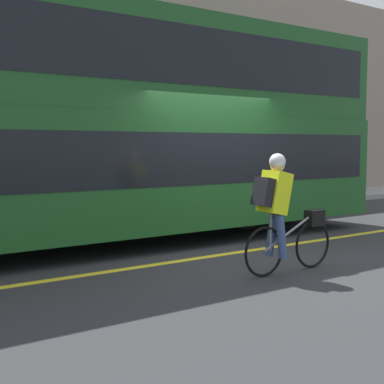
{
  "coord_description": "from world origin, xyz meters",
  "views": [
    {
      "loc": [
        -5.27,
        -6.28,
        1.69
      ],
      "look_at": [
        -0.77,
        0.14,
        1.0
      ],
      "focal_mm": 50.0,
      "sensor_mm": 36.0,
      "label": 1
    }
  ],
  "objects_px": {
    "cyclist_on_bike": "(281,209)",
    "street_sign_post": "(52,146)",
    "trash_bin": "(130,188)",
    "bus": "(75,118)"
  },
  "relations": [
    {
      "from": "bus",
      "to": "street_sign_post",
      "type": "distance_m",
      "value": 3.24
    },
    {
      "from": "bus",
      "to": "street_sign_post",
      "type": "bearing_deg",
      "value": 76.11
    },
    {
      "from": "cyclist_on_bike",
      "to": "street_sign_post",
      "type": "xyz_separation_m",
      "value": [
        -0.72,
        6.29,
        0.82
      ]
    },
    {
      "from": "bus",
      "to": "cyclist_on_bike",
      "type": "bearing_deg",
      "value": -64.79
    },
    {
      "from": "bus",
      "to": "street_sign_post",
      "type": "relative_size",
      "value": 4.17
    },
    {
      "from": "trash_bin",
      "to": "street_sign_post",
      "type": "xyz_separation_m",
      "value": [
        -1.91,
        -0.01,
        1.02
      ]
    },
    {
      "from": "street_sign_post",
      "to": "cyclist_on_bike",
      "type": "bearing_deg",
      "value": -83.46
    },
    {
      "from": "trash_bin",
      "to": "street_sign_post",
      "type": "height_order",
      "value": "street_sign_post"
    },
    {
      "from": "trash_bin",
      "to": "street_sign_post",
      "type": "bearing_deg",
      "value": -179.83
    },
    {
      "from": "bus",
      "to": "cyclist_on_bike",
      "type": "distance_m",
      "value": 3.72
    }
  ]
}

